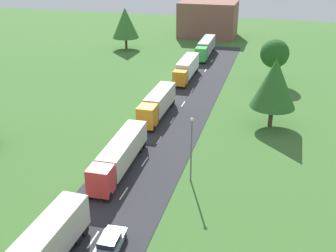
% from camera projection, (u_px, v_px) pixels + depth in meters
% --- Properties ---
extents(road, '(10.00, 140.00, 0.06)m').
position_uv_depth(road, '(124.00, 193.00, 43.24)').
color(road, '#2B2B30').
rests_on(road, ground).
extents(lane_marking_centre, '(0.16, 120.75, 0.01)m').
position_uv_depth(lane_marking_centre, '(109.00, 215.00, 39.73)').
color(lane_marking_centre, white).
rests_on(lane_marking_centre, road).
extents(truck_second, '(2.88, 13.88, 3.48)m').
position_uv_depth(truck_second, '(120.00, 154.00, 47.02)').
color(truck_second, red).
rests_on(truck_second, road).
extents(truck_third, '(2.51, 12.47, 3.67)m').
position_uv_depth(truck_third, '(157.00, 103.00, 61.63)').
color(truck_third, orange).
rests_on(truck_third, road).
extents(truck_fourth, '(2.58, 12.75, 3.78)m').
position_uv_depth(truck_fourth, '(187.00, 68.00, 79.09)').
color(truck_fourth, orange).
rests_on(truck_fourth, road).
extents(truck_fifth, '(2.73, 14.51, 3.75)m').
position_uv_depth(truck_fifth, '(206.00, 47.00, 94.99)').
color(truck_fifth, green).
rests_on(truck_fifth, road).
extents(car_second, '(2.04, 3.99, 1.47)m').
position_uv_depth(car_second, '(110.00, 242.00, 34.99)').
color(car_second, '#8C939E').
rests_on(car_second, road).
extents(lamppost_second, '(0.36, 0.36, 7.64)m').
position_uv_depth(lamppost_second, '(191.00, 146.00, 43.96)').
color(lamppost_second, slate).
rests_on(lamppost_second, ground).
extents(tree_oak, '(6.62, 6.62, 10.09)m').
position_uv_depth(tree_oak, '(125.00, 23.00, 100.12)').
color(tree_oak, '#513823').
rests_on(tree_oak, ground).
extents(tree_birch, '(6.45, 6.45, 10.12)m').
position_uv_depth(tree_birch, '(274.00, 83.00, 56.65)').
color(tree_birch, '#513823').
rests_on(tree_birch, ground).
extents(tree_elm, '(5.35, 5.35, 8.28)m').
position_uv_depth(tree_elm, '(275.00, 54.00, 75.67)').
color(tree_elm, '#513823').
rests_on(tree_elm, ground).
extents(distant_building, '(15.64, 11.69, 9.60)m').
position_uv_depth(distant_building, '(208.00, 19.00, 114.68)').
color(distant_building, brown).
rests_on(distant_building, ground).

